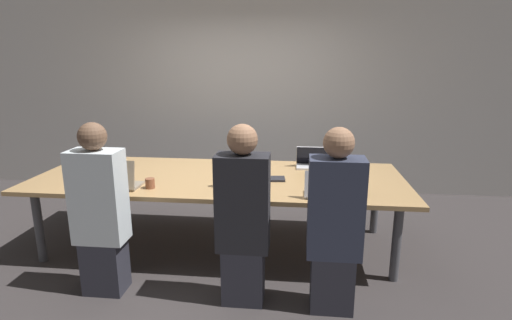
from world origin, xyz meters
name	(u,v)px	position (x,y,z in m)	size (l,w,h in m)	color
ground_plane	(221,245)	(0.00, 0.00, 0.00)	(24.00, 24.00, 0.00)	#383333
curtain_wall	(245,94)	(0.00, 1.95, 1.40)	(12.00, 0.06, 2.80)	#BCB7B2
conference_table	(219,181)	(0.00, 0.00, 0.70)	(3.62, 1.36, 0.75)	tan
laptop_far_right	(313,161)	(0.94, 0.45, 0.81)	(0.35, 0.23, 0.22)	silver
cup_far_right	(339,165)	(1.21, 0.39, 0.79)	(0.09, 0.09, 0.09)	brown
laptop_near_midright	(249,187)	(0.36, -0.52, 0.82)	(0.32, 0.24, 0.23)	silver
person_near_midright	(243,219)	(0.37, -0.93, 0.70)	(0.40, 0.24, 1.42)	#2D2D38
bottle_near_midright	(225,175)	(0.12, -0.34, 0.86)	(0.06, 0.06, 0.27)	black
laptop_near_right	(324,189)	(0.99, -0.53, 0.82)	(0.32, 0.23, 0.24)	silver
person_near_right	(335,225)	(1.06, -0.97, 0.69)	(0.40, 0.24, 1.42)	#2D2D38
bottle_near_right	(356,182)	(1.27, -0.41, 0.86)	(0.08, 0.08, 0.25)	black
laptop_near_left	(119,180)	(-0.81, -0.48, 0.83)	(0.33, 0.27, 0.27)	gray
person_near_left	(100,213)	(-0.78, -0.92, 0.69)	(0.40, 0.24, 1.41)	#2D2D38
cup_near_left	(150,183)	(-0.54, -0.44, 0.79)	(0.08, 0.08, 0.09)	brown
stapler	(245,177)	(0.27, -0.09, 0.77)	(0.09, 0.16, 0.05)	black
notebook	(274,179)	(0.55, -0.07, 0.76)	(0.23, 0.17, 0.02)	#232328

